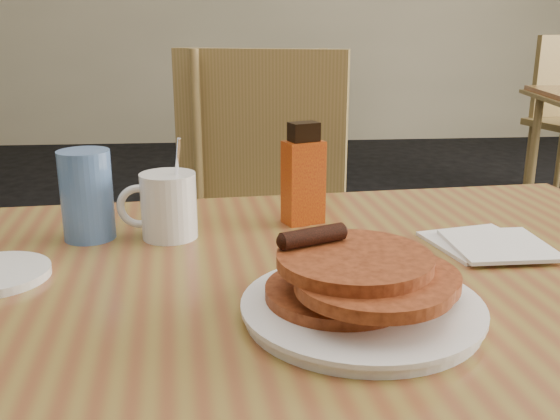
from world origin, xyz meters
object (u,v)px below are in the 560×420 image
Objects in this scene: main_table at (300,303)px; chair_main_far at (263,214)px; blue_tumbler at (87,195)px; coffee_mug at (167,205)px; pancake_plate at (362,292)px; syrup_bottle at (303,177)px.

chair_main_far is (-0.01, 0.74, -0.10)m from main_table.
chair_main_far is at bearing 90.62° from main_table.
blue_tumbler is at bearing -101.83° from chair_main_far.
chair_main_far is 0.66m from blue_tumbler.
main_table is 8.21× the size of coffee_mug.
blue_tumbler is at bearing 140.35° from pancake_plate.
blue_tumbler is (-0.31, -0.55, 0.21)m from chair_main_far.
main_table is at bearing -71.49° from chair_main_far.
main_table is 9.52× the size of blue_tumbler.
blue_tumbler is at bearing 167.62° from syrup_bottle.
syrup_bottle reaches higher than main_table.
coffee_mug is 0.13m from blue_tumbler.
coffee_mug is (-0.19, 0.18, 0.10)m from main_table.
main_table is at bearing -118.63° from syrup_bottle.
main_table is 7.81× the size of syrup_bottle.
syrup_bottle is at bearing 93.97° from pancake_plate.
chair_main_far reaches higher than syrup_bottle.
blue_tumbler is (-0.35, -0.05, -0.01)m from syrup_bottle.
main_table is at bearing 115.51° from pancake_plate.
chair_main_far is at bearing 60.28° from blue_tumbler.
pancake_plate reaches higher than main_table.
pancake_plate is (0.07, -0.86, 0.17)m from chair_main_far.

